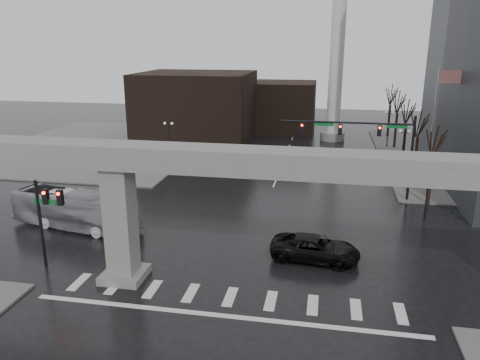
{
  "coord_description": "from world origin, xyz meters",
  "views": [
    {
      "loc": [
        5.02,
        -24.77,
        14.42
      ],
      "look_at": [
        -1.06,
        7.84,
        4.5
      ],
      "focal_mm": 35.0,
      "sensor_mm": 36.0,
      "label": 1
    }
  ],
  "objects": [
    {
      "name": "city_bus",
      "position": [
        -14.28,
        7.14,
        1.53
      ],
      "size": [
        11.26,
        4.74,
        3.05
      ],
      "primitive_type": "imported",
      "rotation": [
        0.0,
        0.0,
        1.37
      ],
      "color": "silver",
      "rests_on": "ground"
    },
    {
      "name": "lamp_left_2",
      "position": [
        -13.5,
        42.0,
        3.47
      ],
      "size": [
        1.22,
        0.32,
        5.11
      ],
      "color": "black",
      "rests_on": "ground"
    },
    {
      "name": "flagpole_assembly",
      "position": [
        15.29,
        22.0,
        7.53
      ],
      "size": [
        2.06,
        0.12,
        12.0
      ],
      "color": "silver",
      "rests_on": "ground"
    },
    {
      "name": "ground",
      "position": [
        0.0,
        0.0,
        0.0
      ],
      "size": [
        160.0,
        160.0,
        0.0
      ],
      "primitive_type": "plane",
      "color": "black",
      "rests_on": "ground"
    },
    {
      "name": "building_far_left",
      "position": [
        -14.0,
        42.0,
        5.0
      ],
      "size": [
        16.0,
        14.0,
        10.0
      ],
      "primitive_type": "cube",
      "color": "black",
      "rests_on": "ground"
    },
    {
      "name": "elevated_guideway",
      "position": [
        1.26,
        0.0,
        6.88
      ],
      "size": [
        48.0,
        2.6,
        8.7
      ],
      "color": "gray",
      "rests_on": "ground"
    },
    {
      "name": "lamp_left_1",
      "position": [
        -13.5,
        28.0,
        3.47
      ],
      "size": [
        1.22,
        0.32,
        5.11
      ],
      "color": "black",
      "rests_on": "ground"
    },
    {
      "name": "tree_right_0",
      "position": [
        14.53,
        18.02,
        2.79
      ],
      "size": [
        1.09,
        1.58,
        7.5
      ],
      "color": "black",
      "rests_on": "ground"
    },
    {
      "name": "sidewalk_nw",
      "position": [
        -26.0,
        36.0,
        0.07
      ],
      "size": [
        28.0,
        36.0,
        0.15
      ],
      "primitive_type": "cube",
      "color": "#605E5B",
      "rests_on": "ground"
    },
    {
      "name": "tree_right_4",
      "position": [
        14.53,
        50.02,
        3.04
      ],
      "size": [
        1.12,
        1.69,
        8.19
      ],
      "color": "black",
      "rests_on": "ground"
    },
    {
      "name": "signal_mast_arm",
      "position": [
        8.99,
        18.8,
        5.83
      ],
      "size": [
        12.12,
        0.43,
        8.0
      ],
      "color": "black",
      "rests_on": "ground"
    },
    {
      "name": "lamp_left_0",
      "position": [
        -13.5,
        14.0,
        3.47
      ],
      "size": [
        1.22,
        0.32,
        5.11
      ],
      "color": "black",
      "rests_on": "ground"
    },
    {
      "name": "tree_right_2",
      "position": [
        14.53,
        34.02,
        2.91
      ],
      "size": [
        1.1,
        1.63,
        7.85
      ],
      "color": "black",
      "rests_on": "ground"
    },
    {
      "name": "building_far_mid",
      "position": [
        -2.0,
        52.0,
        4.0
      ],
      "size": [
        10.0,
        10.0,
        8.0
      ],
      "primitive_type": "cube",
      "color": "black",
      "rests_on": "ground"
    },
    {
      "name": "smokestack",
      "position": [
        6.0,
        46.0,
        13.35
      ],
      "size": [
        3.6,
        3.6,
        30.0
      ],
      "color": "silver",
      "rests_on": "ground"
    },
    {
      "name": "tree_right_1",
      "position": [
        14.53,
        26.02,
        2.85
      ],
      "size": [
        1.09,
        1.61,
        7.67
      ],
      "color": "black",
      "rests_on": "ground"
    },
    {
      "name": "tree_right_3",
      "position": [
        14.53,
        42.02,
        2.98
      ],
      "size": [
        1.11,
        1.66,
        8.02
      ],
      "color": "black",
      "rests_on": "ground"
    },
    {
      "name": "lamp_right_1",
      "position": [
        13.5,
        28.0,
        3.47
      ],
      "size": [
        1.22,
        0.32,
        5.11
      ],
      "color": "black",
      "rests_on": "ground"
    },
    {
      "name": "signal_left_pole",
      "position": [
        -12.25,
        0.5,
        4.07
      ],
      "size": [
        2.3,
        0.3,
        6.0
      ],
      "color": "black",
      "rests_on": "ground"
    },
    {
      "name": "lamp_right_0",
      "position": [
        13.5,
        14.0,
        3.47
      ],
      "size": [
        1.22,
        0.32,
        5.11
      ],
      "color": "black",
      "rests_on": "ground"
    },
    {
      "name": "far_car",
      "position": [
        -0.07,
        26.37,
        0.64
      ],
      "size": [
        2.04,
        3.94,
        1.28
      ],
      "primitive_type": "imported",
      "rotation": [
        0.0,
        0.0,
        -0.15
      ],
      "color": "black",
      "rests_on": "ground"
    },
    {
      "name": "lamp_right_2",
      "position": [
        13.5,
        42.0,
        3.47
      ],
      "size": [
        1.22,
        0.32,
        5.11
      ],
      "color": "black",
      "rests_on": "ground"
    },
    {
      "name": "pickup_truck",
      "position": [
        4.72,
        4.82,
        0.84
      ],
      "size": [
        6.28,
        3.38,
        1.68
      ],
      "primitive_type": "imported",
      "rotation": [
        0.0,
        0.0,
        1.47
      ],
      "color": "black",
      "rests_on": "ground"
    }
  ]
}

